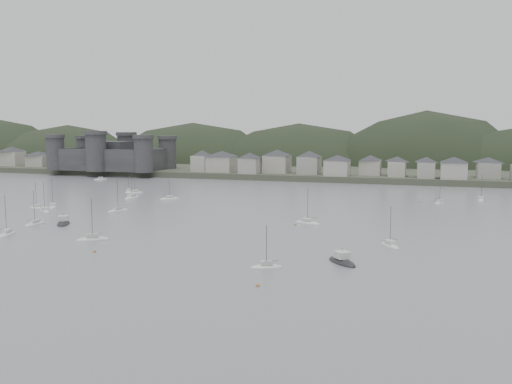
% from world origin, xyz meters
% --- Properties ---
extents(ground, '(900.00, 900.00, 0.00)m').
position_xyz_m(ground, '(0.00, 0.00, 0.00)').
color(ground, slate).
rests_on(ground, ground).
extents(far_shore_land, '(900.00, 250.00, 3.00)m').
position_xyz_m(far_shore_land, '(0.00, 295.00, 1.50)').
color(far_shore_land, '#383D2D').
rests_on(far_shore_land, ground).
extents(forested_ridge, '(851.55, 103.94, 102.57)m').
position_xyz_m(forested_ridge, '(4.83, 269.40, -11.28)').
color(forested_ridge, black).
rests_on(forested_ridge, ground).
extents(castle, '(66.00, 43.00, 20.00)m').
position_xyz_m(castle, '(-120.00, 179.80, 10.96)').
color(castle, '#303033').
rests_on(castle, far_shore_land).
extents(waterfront_town, '(451.48, 28.46, 12.92)m').
position_xyz_m(waterfront_town, '(50.59, 183.34, 8.66)').
color(waterfront_town, '#A2A094').
rests_on(waterfront_town, far_shore_land).
extents(moored_fleet, '(252.79, 177.45, 12.97)m').
position_xyz_m(moored_fleet, '(-12.31, 63.93, 0.18)').
color(moored_fleet, silver).
rests_on(moored_fleet, ground).
extents(motor_launch_near, '(8.26, 8.98, 4.13)m').
position_xyz_m(motor_launch_near, '(38.39, 12.06, 0.28)').
color(motor_launch_near, black).
rests_on(motor_launch_near, ground).
extents(motor_launch_far, '(7.37, 9.60, 4.17)m').
position_xyz_m(motor_launch_far, '(-43.99, 33.01, 0.28)').
color(motor_launch_far, black).
rests_on(motor_launch_far, ground).
extents(mooring_buoys, '(179.28, 128.91, 0.70)m').
position_xyz_m(mooring_buoys, '(18.11, 57.78, 0.15)').
color(mooring_buoys, '#B2753B').
rests_on(mooring_buoys, ground).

